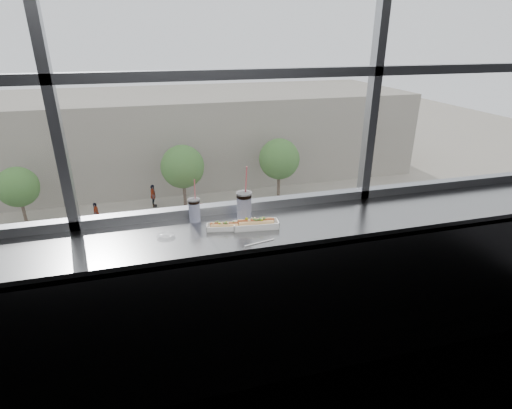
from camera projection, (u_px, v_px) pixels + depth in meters
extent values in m
plane|color=black|center=(233.00, 278.00, 2.97)|extent=(6.00, 0.00, 6.00)
plane|color=silver|center=(226.00, 20.00, 2.30)|extent=(6.00, 0.00, 6.00)
cube|color=gray|center=(241.00, 232.00, 2.52)|extent=(6.00, 0.55, 0.06)
cube|color=gray|center=(251.00, 324.00, 2.50)|extent=(6.00, 0.04, 1.04)
cube|color=white|center=(225.00, 229.00, 2.49)|extent=(0.23, 0.11, 0.01)
cube|color=white|center=(225.00, 227.00, 2.48)|extent=(0.23, 0.11, 0.03)
cylinder|color=tan|center=(225.00, 226.00, 2.48)|extent=(0.18, 0.07, 0.04)
cylinder|color=maroon|center=(224.00, 224.00, 2.48)|extent=(0.18, 0.06, 0.03)
cube|color=white|center=(256.00, 227.00, 2.51)|extent=(0.29, 0.12, 0.01)
cube|color=white|center=(256.00, 225.00, 2.50)|extent=(0.29, 0.12, 0.04)
cylinder|color=tan|center=(256.00, 223.00, 2.50)|extent=(0.22, 0.07, 0.05)
cylinder|color=maroon|center=(256.00, 222.00, 2.49)|extent=(0.23, 0.06, 0.03)
cylinder|color=white|center=(194.00, 211.00, 2.57)|extent=(0.07, 0.07, 0.15)
cylinder|color=black|center=(194.00, 201.00, 2.55)|extent=(0.08, 0.08, 0.02)
cylinder|color=silver|center=(194.00, 200.00, 2.54)|extent=(0.08, 0.08, 0.01)
cylinder|color=#E55C67|center=(195.00, 190.00, 2.52)|extent=(0.01, 0.04, 0.15)
cylinder|color=white|center=(244.00, 207.00, 2.57)|extent=(0.09, 0.09, 0.19)
cylinder|color=black|center=(244.00, 195.00, 2.54)|extent=(0.10, 0.10, 0.02)
cylinder|color=silver|center=(244.00, 193.00, 2.53)|extent=(0.10, 0.10, 0.01)
cylinder|color=#E55C67|center=(246.00, 181.00, 2.49)|extent=(0.01, 0.05, 0.20)
cylinder|color=white|center=(259.00, 243.00, 2.32)|extent=(0.19, 0.04, 0.01)
ellipsoid|color=silver|center=(166.00, 235.00, 2.39)|extent=(0.11, 0.08, 0.03)
plane|color=gray|center=(155.00, 159.00, 46.09)|extent=(120.00, 120.00, 0.00)
cube|color=black|center=(170.00, 261.00, 25.23)|extent=(80.00, 10.00, 0.06)
cube|color=gray|center=(163.00, 211.00, 32.33)|extent=(80.00, 6.00, 0.04)
cube|color=gray|center=(154.00, 135.00, 39.64)|extent=(50.00, 14.00, 8.00)
imported|color=white|center=(325.00, 258.00, 23.35)|extent=(3.56, 7.06, 2.26)
imported|color=beige|center=(318.00, 204.00, 31.27)|extent=(2.87, 5.72, 1.84)
imported|color=#BC2703|center=(204.00, 214.00, 29.02)|extent=(3.13, 6.74, 2.20)
imported|color=maroon|center=(168.00, 282.00, 21.18)|extent=(3.27, 6.59, 2.12)
imported|color=#5E46B6|center=(419.00, 245.00, 24.95)|extent=(2.79, 6.13, 2.01)
imported|color=#66605B|center=(96.00, 211.00, 29.82)|extent=(0.68, 0.90, 2.03)
imported|color=#66605B|center=(153.00, 194.00, 32.67)|extent=(0.77, 1.03, 2.32)
cylinder|color=#47382B|center=(24.00, 212.00, 29.49)|extent=(0.22, 0.22, 2.20)
sphere|color=#41772E|center=(18.00, 187.00, 28.70)|extent=(2.93, 2.93, 2.93)
cylinder|color=#47382B|center=(185.00, 195.00, 32.28)|extent=(0.26, 0.26, 2.58)
sphere|color=#41772E|center=(183.00, 167.00, 31.35)|extent=(3.44, 3.44, 3.44)
cylinder|color=#47382B|center=(279.00, 185.00, 34.22)|extent=(0.26, 0.26, 2.57)
sphere|color=#41772E|center=(279.00, 159.00, 33.30)|extent=(3.43, 3.43, 3.43)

